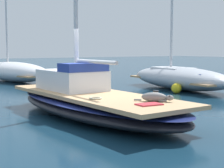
{
  "coord_description": "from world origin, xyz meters",
  "views": [
    {
      "loc": [
        -4.95,
        -8.73,
        1.92
      ],
      "look_at": [
        0.0,
        -1.0,
        1.01
      ],
      "focal_mm": 57.6,
      "sensor_mm": 36.0,
      "label": 1
    }
  ],
  "objects_px": {
    "coiled_rope": "(95,98)",
    "moored_boat_starboard_side": "(179,77)",
    "dog_grey": "(156,97)",
    "deck_towel": "(149,104)",
    "moored_boat_far_astern": "(14,71)",
    "mooring_buoy": "(176,88)",
    "deck_winch": "(156,95)",
    "sailboat_main": "(93,105)"
  },
  "relations": [
    {
      "from": "mooring_buoy",
      "to": "moored_boat_far_astern",
      "type": "bearing_deg",
      "value": 113.87
    },
    {
      "from": "moored_boat_far_astern",
      "to": "mooring_buoy",
      "type": "xyz_separation_m",
      "value": [
        4.13,
        -9.33,
        -0.37
      ]
    },
    {
      "from": "moored_boat_far_astern",
      "to": "moored_boat_starboard_side",
      "type": "relative_size",
      "value": 1.06
    },
    {
      "from": "dog_grey",
      "to": "deck_winch",
      "type": "relative_size",
      "value": 3.49
    },
    {
      "from": "deck_towel",
      "to": "moored_boat_far_astern",
      "type": "xyz_separation_m",
      "value": [
        1.45,
        14.47,
        -0.09
      ]
    },
    {
      "from": "deck_towel",
      "to": "moored_boat_starboard_side",
      "type": "height_order",
      "value": "moored_boat_starboard_side"
    },
    {
      "from": "dog_grey",
      "to": "mooring_buoy",
      "type": "xyz_separation_m",
      "value": [
        5.13,
        4.81,
        -0.55
      ]
    },
    {
      "from": "dog_grey",
      "to": "deck_winch",
      "type": "height_order",
      "value": "dog_grey"
    },
    {
      "from": "sailboat_main",
      "to": "mooring_buoy",
      "type": "xyz_separation_m",
      "value": [
        5.62,
        2.65,
        -0.12
      ]
    },
    {
      "from": "deck_winch",
      "to": "dog_grey",
      "type": "bearing_deg",
      "value": -130.74
    },
    {
      "from": "coiled_rope",
      "to": "deck_towel",
      "type": "distance_m",
      "value": 1.56
    },
    {
      "from": "dog_grey",
      "to": "moored_boat_starboard_side",
      "type": "bearing_deg",
      "value": 43.07
    },
    {
      "from": "deck_winch",
      "to": "deck_towel",
      "type": "relative_size",
      "value": 0.38
    },
    {
      "from": "moored_boat_far_astern",
      "to": "deck_winch",
      "type": "bearing_deg",
      "value": -92.79
    },
    {
      "from": "dog_grey",
      "to": "coiled_rope",
      "type": "relative_size",
      "value": 2.26
    },
    {
      "from": "dog_grey",
      "to": "mooring_buoy",
      "type": "distance_m",
      "value": 7.06
    },
    {
      "from": "moored_boat_starboard_side",
      "to": "deck_winch",
      "type": "bearing_deg",
      "value": -137.32
    },
    {
      "from": "dog_grey",
      "to": "deck_winch",
      "type": "distance_m",
      "value": 0.51
    },
    {
      "from": "moored_boat_far_astern",
      "to": "moored_boat_starboard_side",
      "type": "height_order",
      "value": "moored_boat_starboard_side"
    },
    {
      "from": "moored_boat_starboard_side",
      "to": "mooring_buoy",
      "type": "height_order",
      "value": "moored_boat_starboard_side"
    },
    {
      "from": "deck_towel",
      "to": "mooring_buoy",
      "type": "xyz_separation_m",
      "value": [
        5.58,
        5.13,
        -0.46
      ]
    },
    {
      "from": "coiled_rope",
      "to": "moored_boat_starboard_side",
      "type": "bearing_deg",
      "value": 33.19
    },
    {
      "from": "deck_towel",
      "to": "moored_boat_far_astern",
      "type": "height_order",
      "value": "moored_boat_far_astern"
    },
    {
      "from": "deck_winch",
      "to": "mooring_buoy",
      "type": "xyz_separation_m",
      "value": [
        4.8,
        4.43,
        -0.54
      ]
    },
    {
      "from": "deck_winch",
      "to": "deck_towel",
      "type": "xyz_separation_m",
      "value": [
        -0.78,
        -0.71,
        -0.08
      ]
    },
    {
      "from": "coiled_rope",
      "to": "mooring_buoy",
      "type": "distance_m",
      "value": 7.16
    },
    {
      "from": "deck_towel",
      "to": "moored_boat_starboard_side",
      "type": "bearing_deg",
      "value": 42.62
    },
    {
      "from": "mooring_buoy",
      "to": "dog_grey",
      "type": "bearing_deg",
      "value": -136.85
    },
    {
      "from": "dog_grey",
      "to": "moored_boat_far_astern",
      "type": "height_order",
      "value": "moored_boat_far_astern"
    },
    {
      "from": "moored_boat_starboard_side",
      "to": "mooring_buoy",
      "type": "distance_m",
      "value": 1.74
    },
    {
      "from": "sailboat_main",
      "to": "moored_boat_starboard_side",
      "type": "bearing_deg",
      "value": 28.97
    },
    {
      "from": "deck_winch",
      "to": "moored_boat_far_astern",
      "type": "xyz_separation_m",
      "value": [
        0.67,
        13.76,
        -0.17
      ]
    },
    {
      "from": "sailboat_main",
      "to": "mooring_buoy",
      "type": "relative_size",
      "value": 16.73
    },
    {
      "from": "moored_boat_far_astern",
      "to": "mooring_buoy",
      "type": "distance_m",
      "value": 10.21
    },
    {
      "from": "coiled_rope",
      "to": "deck_towel",
      "type": "xyz_separation_m",
      "value": [
        0.54,
        -1.46,
        -0.01
      ]
    },
    {
      "from": "deck_winch",
      "to": "moored_boat_far_astern",
      "type": "bearing_deg",
      "value": 87.21
    },
    {
      "from": "moored_boat_far_astern",
      "to": "moored_boat_starboard_side",
      "type": "xyz_separation_m",
      "value": [
        5.38,
        -8.18,
        -0.04
      ]
    },
    {
      "from": "dog_grey",
      "to": "moored_boat_far_astern",
      "type": "distance_m",
      "value": 14.18
    },
    {
      "from": "dog_grey",
      "to": "deck_towel",
      "type": "bearing_deg",
      "value": -144.45
    },
    {
      "from": "moored_boat_far_astern",
      "to": "deck_towel",
      "type": "bearing_deg",
      "value": -95.73
    },
    {
      "from": "moored_boat_far_astern",
      "to": "dog_grey",
      "type": "bearing_deg",
      "value": -94.05
    },
    {
      "from": "dog_grey",
      "to": "deck_towel",
      "type": "xyz_separation_m",
      "value": [
        -0.45,
        -0.32,
        -0.09
      ]
    }
  ]
}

